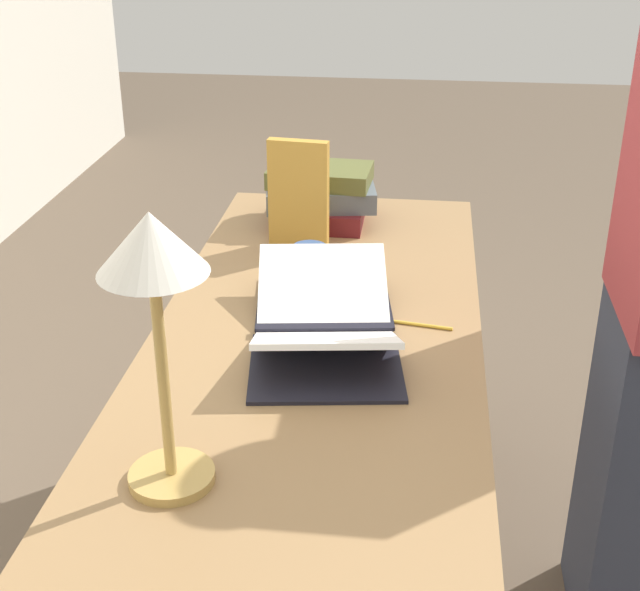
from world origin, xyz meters
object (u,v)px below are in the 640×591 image
at_px(open_book, 324,321).
at_px(book_standing_upright, 298,194).
at_px(book_stack_tall, 320,195).
at_px(pencil, 412,324).
at_px(coffee_mug, 309,263).
at_px(reading_lamp, 154,277).

distance_m(open_book, book_standing_upright, 0.49).
height_order(book_stack_tall, pencil, book_stack_tall).
relative_size(open_book, coffee_mug, 5.62).
xyz_separation_m(book_stack_tall, reading_lamp, (-1.14, 0.09, 0.27)).
relative_size(open_book, reading_lamp, 1.27).
relative_size(open_book, book_stack_tall, 1.82).
relative_size(reading_lamp, pencil, 2.63).
distance_m(open_book, coffee_mug, 0.27).
distance_m(book_stack_tall, reading_lamp, 1.17).
bearing_deg(pencil, reading_lamp, 147.90).
height_order(coffee_mug, pencil, coffee_mug).
distance_m(reading_lamp, pencil, 0.75).
height_order(book_standing_upright, pencil, book_standing_upright).
distance_m(book_stack_tall, pencil, 0.63).
xyz_separation_m(open_book, book_stack_tall, (0.63, 0.08, 0.04)).
height_order(open_book, book_stack_tall, book_stack_tall).
bearing_deg(open_book, coffee_mug, 6.11).
relative_size(reading_lamp, coffee_mug, 4.42).
distance_m(open_book, reading_lamp, 0.62).
bearing_deg(book_standing_upright, book_stack_tall, -4.71).
bearing_deg(book_stack_tall, coffee_mug, -177.02).
height_order(book_standing_upright, coffee_mug, book_standing_upright).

